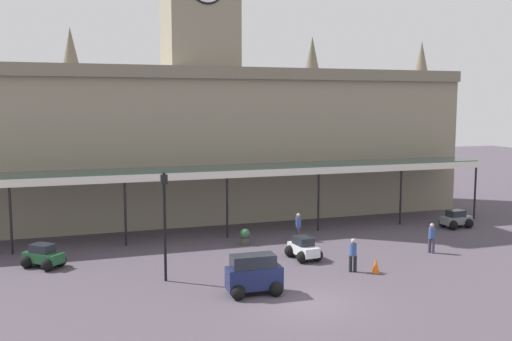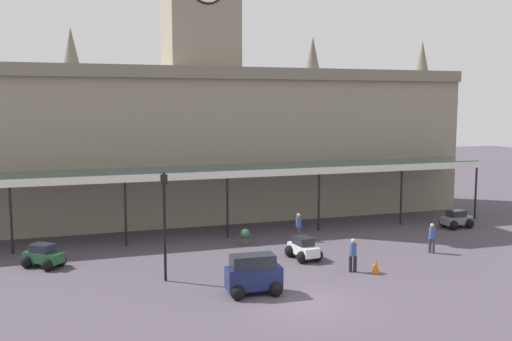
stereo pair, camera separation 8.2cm
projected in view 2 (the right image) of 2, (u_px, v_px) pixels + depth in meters
name	position (u px, v px, depth m)	size (l,w,h in m)	color
ground_plane	(306.00, 302.00, 23.95)	(140.00, 140.00, 0.00)	#483F4A
station_building	(201.00, 133.00, 41.36)	(38.79, 7.10, 20.27)	gray
entrance_canopy	(222.00, 170.00, 36.17)	(36.98, 3.26, 4.23)	#38564C
car_green_sedan	(43.00, 257.00, 29.05)	(2.23, 2.20, 1.19)	#1E512D
car_navy_van	(254.00, 276.00, 24.85)	(2.43, 1.64, 1.77)	#19214C
car_white_sedan	(303.00, 250.00, 30.55)	(1.65, 2.13, 1.19)	silver
car_grey_sedan	(457.00, 220.00, 38.20)	(2.12, 1.65, 1.19)	slate
pedestrian_crossing_forecourt	(353.00, 254.00, 28.16)	(0.37, 0.34, 1.67)	black
pedestrian_near_entrance	(432.00, 237.00, 31.72)	(0.34, 0.37, 1.67)	#3F384C
pedestrian_beside_cars	(299.00, 226.00, 34.61)	(0.34, 0.38, 1.67)	#3F384C
victorian_lamppost	(164.00, 214.00, 26.46)	(0.30, 0.30, 5.15)	black
traffic_cone	(376.00, 265.00, 28.11)	(0.40, 0.40, 0.73)	orange
planter_by_canopy	(245.00, 236.00, 33.64)	(0.60, 0.60, 0.96)	#47423D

